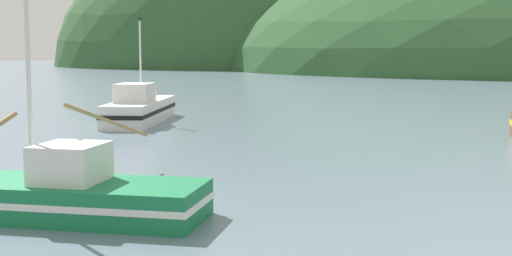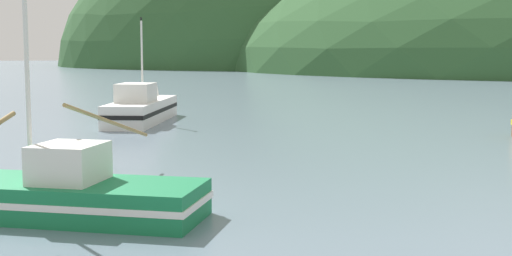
% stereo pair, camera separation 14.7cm
% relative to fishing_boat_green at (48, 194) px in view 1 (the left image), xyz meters
% --- Properties ---
extents(hill_mid_left, '(167.32, 133.86, 98.81)m').
position_rel_fishing_boat_green_xyz_m(hill_mid_left, '(79.80, 175.02, -0.61)').
color(hill_mid_left, '#2D562D').
rests_on(hill_mid_left, ground).
extents(fishing_boat_green, '(8.84, 13.36, 6.89)m').
position_rel_fishing_boat_green_xyz_m(fishing_boat_green, '(0.00, 0.00, 0.00)').
color(fishing_boat_green, '#197A47').
rests_on(fishing_boat_green, ground).
extents(fishing_boat_white, '(5.54, 10.05, 6.38)m').
position_rel_fishing_boat_green_xyz_m(fishing_boat_white, '(4.64, 23.14, 0.23)').
color(fishing_boat_white, white).
rests_on(fishing_boat_white, ground).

